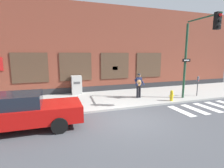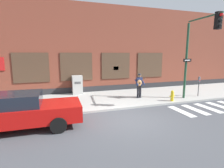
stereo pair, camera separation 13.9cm
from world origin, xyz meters
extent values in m
plane|color=#424449|center=(0.00, 0.00, 0.00)|extent=(160.00, 160.00, 0.00)
cube|color=#9E9E99|center=(0.00, 3.90, 0.06)|extent=(28.00, 4.82, 0.12)
cube|color=brown|center=(0.00, 8.31, 3.48)|extent=(28.00, 4.00, 6.96)
cube|color=#28282B|center=(0.00, 6.29, 0.28)|extent=(28.00, 0.04, 0.55)
cube|color=#473323|center=(-4.81, 6.28, 2.16)|extent=(2.43, 0.06, 2.14)
cube|color=black|center=(-4.81, 6.27, 2.16)|extent=(2.31, 0.03, 2.02)
cube|color=#473323|center=(-1.60, 6.28, 2.16)|extent=(2.43, 0.06, 2.14)
cube|color=black|center=(-1.60, 6.27, 2.16)|extent=(2.31, 0.03, 2.02)
cube|color=#473323|center=(1.60, 6.28, 2.16)|extent=(2.43, 0.06, 2.14)
cube|color=black|center=(1.60, 6.27, 2.16)|extent=(2.31, 0.03, 2.02)
cube|color=#473323|center=(4.81, 6.28, 2.16)|extent=(2.43, 0.06, 2.14)
cube|color=black|center=(4.81, 6.27, 2.16)|extent=(2.31, 0.03, 2.02)
cube|color=yellow|center=(1.60, 6.26, 1.96)|extent=(0.44, 0.02, 0.30)
cube|color=silver|center=(3.27, 0.19, 0.01)|extent=(0.42, 1.90, 0.01)
cube|color=silver|center=(4.23, 0.19, 0.01)|extent=(0.42, 1.90, 0.01)
cube|color=silver|center=(5.19, 0.19, 0.01)|extent=(0.42, 1.90, 0.01)
cube|color=silver|center=(6.14, 0.19, 0.01)|extent=(0.42, 1.90, 0.01)
cube|color=#B20F0C|center=(-4.53, 0.46, 0.67)|extent=(4.64, 1.95, 0.68)
cube|color=black|center=(-4.78, 0.46, 1.27)|extent=(1.88, 1.63, 0.52)
cube|color=silver|center=(-2.25, 0.97, 0.74)|extent=(0.07, 0.24, 0.12)
cube|color=silver|center=(-2.28, -0.17, 0.74)|extent=(0.07, 0.24, 0.12)
cylinder|color=black|center=(-3.17, 1.30, 0.33)|extent=(0.67, 0.26, 0.66)
cylinder|color=black|center=(-3.21, -0.45, 0.33)|extent=(0.67, 0.26, 0.66)
cylinder|color=black|center=(2.34, 3.27, 0.55)|extent=(0.15, 0.15, 0.86)
cylinder|color=black|center=(2.16, 3.26, 0.55)|extent=(0.15, 0.15, 0.86)
cube|color=navy|center=(2.25, 3.27, 1.26)|extent=(0.39, 0.24, 0.56)
sphere|color=#9E7051|center=(2.25, 3.27, 1.65)|extent=(0.22, 0.22, 0.22)
cylinder|color=#333338|center=(2.25, 3.27, 1.71)|extent=(0.28, 0.28, 0.02)
cylinder|color=#333338|center=(2.25, 3.27, 1.76)|extent=(0.18, 0.18, 0.09)
cylinder|color=navy|center=(2.48, 3.16, 1.22)|extent=(0.11, 0.51, 0.39)
cylinder|color=navy|center=(2.00, 3.18, 1.22)|extent=(0.11, 0.51, 0.39)
ellipsoid|color=#B77F4C|center=(2.16, 3.10, 1.19)|extent=(0.36, 0.14, 0.44)
cylinder|color=black|center=(2.16, 3.04, 1.19)|extent=(0.09, 0.01, 0.09)
cylinder|color=brown|center=(2.42, 3.06, 1.37)|extent=(0.47, 0.06, 0.34)
cylinder|color=#234C33|center=(5.19, 2.27, 2.60)|extent=(0.15, 0.15, 4.98)
cylinder|color=#234C33|center=(5.06, 0.95, 5.19)|extent=(0.34, 2.65, 0.09)
cube|color=black|center=(4.96, -0.11, 4.84)|extent=(0.32, 0.27, 0.88)
sphere|color=red|center=(4.95, -0.27, 5.11)|extent=(0.17, 0.17, 0.17)
sphere|color=black|center=(4.95, -0.27, 4.84)|extent=(0.17, 0.17, 0.17)
sphere|color=black|center=(4.95, -0.27, 4.58)|extent=(0.17, 0.17, 0.17)
cube|color=black|center=(5.18, 2.16, 2.72)|extent=(0.60, 0.09, 0.20)
cube|color=white|center=(5.17, 2.14, 2.72)|extent=(0.40, 0.05, 0.07)
cylinder|color=#47474C|center=(6.54, 2.37, 0.64)|extent=(0.06, 0.06, 1.05)
cube|color=#565B66|center=(6.54, 2.37, 1.32)|extent=(0.13, 0.10, 0.30)
sphere|color=#565B66|center=(6.54, 2.37, 1.50)|extent=(0.11, 0.11, 0.11)
cube|color=red|center=(6.54, 2.32, 1.27)|extent=(0.09, 0.01, 0.07)
cube|color=#ADADA8|center=(-1.66, 5.86, 0.81)|extent=(0.75, 0.62, 1.40)
cube|color=#4C4C4C|center=(-1.66, 5.54, 1.02)|extent=(0.45, 0.02, 0.16)
cylinder|color=gold|center=(3.90, 1.84, 0.39)|extent=(0.20, 0.20, 0.55)
sphere|color=gold|center=(3.90, 1.84, 0.73)|extent=(0.18, 0.18, 0.18)
cylinder|color=gold|center=(3.76, 1.84, 0.45)|extent=(0.10, 0.07, 0.07)
cylinder|color=gold|center=(4.04, 1.84, 0.45)|extent=(0.10, 0.07, 0.07)
camera|label=1|loc=(-3.39, -7.32, 3.13)|focal=28.00mm
camera|label=2|loc=(-3.26, -7.37, 3.13)|focal=28.00mm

